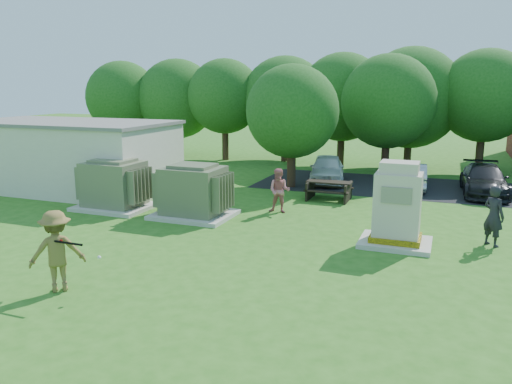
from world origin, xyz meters
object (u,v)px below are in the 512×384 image
at_px(picnic_table, 329,188).
at_px(batter, 57,251).
at_px(person_by_generator, 494,216).
at_px(car_silver_a, 412,176).
at_px(transformer_left, 114,185).
at_px(generator_cabinet, 397,209).
at_px(car_white, 327,169).
at_px(transformer_right, 193,192).
at_px(person_at_picnic, 279,191).
at_px(car_dark, 484,180).

xyz_separation_m(picnic_table, batter, (-3.99, -12.38, 0.50)).
distance_m(person_by_generator, car_silver_a, 9.11).
distance_m(transformer_left, generator_cabinet, 11.46).
bearing_deg(car_white, batter, -111.84).
height_order(transformer_left, batter, transformer_left).
distance_m(batter, car_silver_a, 17.92).
height_order(transformer_right, generator_cabinet, generator_cabinet).
xyz_separation_m(picnic_table, person_by_generator, (6.35, -4.56, 0.46)).
distance_m(person_by_generator, car_white, 11.28).
bearing_deg(generator_cabinet, car_white, 115.27).
distance_m(transformer_left, transformer_right, 3.70).
distance_m(person_at_picnic, car_dark, 10.36).
bearing_deg(car_white, car_dark, -13.15).
distance_m(batter, person_at_picnic, 9.76).
distance_m(transformer_right, person_at_picnic, 3.42).
relative_size(batter, car_white, 0.48).
bearing_deg(picnic_table, car_dark, 29.91).
bearing_deg(transformer_left, person_at_picnic, 15.14).
relative_size(generator_cabinet, car_white, 0.63).
height_order(picnic_table, car_silver_a, car_silver_a).
bearing_deg(car_silver_a, transformer_right, 45.29).
bearing_deg(transformer_left, car_dark, 30.51).
distance_m(person_by_generator, person_at_picnic, 7.85).
xyz_separation_m(transformer_right, person_by_generator, (10.61, 0.22, 0.01)).
bearing_deg(picnic_table, transformer_left, -149.01).
bearing_deg(car_white, person_by_generator, -60.67).
xyz_separation_m(person_at_picnic, car_silver_a, (4.60, 7.00, -0.27)).
bearing_deg(car_dark, car_silver_a, 172.76).
bearing_deg(generator_cabinet, car_silver_a, 91.31).
height_order(person_at_picnic, car_white, person_at_picnic).
bearing_deg(transformer_right, picnic_table, 48.29).
relative_size(transformer_right, car_silver_a, 0.78).
distance_m(picnic_table, car_dark, 7.53).
bearing_deg(person_by_generator, transformer_left, 42.94).
distance_m(generator_cabinet, car_white, 10.56).
height_order(person_by_generator, car_white, person_by_generator).
relative_size(car_silver_a, car_dark, 0.81).
bearing_deg(picnic_table, person_at_picnic, -114.21).
height_order(batter, car_silver_a, batter).
bearing_deg(car_dark, transformer_left, -152.32).
distance_m(generator_cabinet, person_by_generator, 3.06).
relative_size(generator_cabinet, car_silver_a, 0.70).
distance_m(person_at_picnic, car_silver_a, 8.38).
relative_size(batter, car_dark, 0.43).
bearing_deg(transformer_right, car_white, 69.72).
relative_size(batter, person_by_generator, 1.05).
bearing_deg(person_by_generator, person_at_picnic, 30.53).
height_order(transformer_right, person_at_picnic, transformer_right).
bearing_deg(transformer_right, car_silver_a, 49.46).
bearing_deg(car_white, car_silver_a, -10.98).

